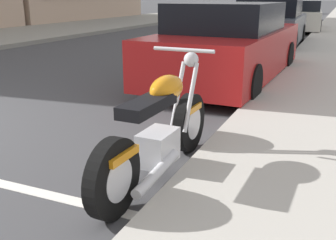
# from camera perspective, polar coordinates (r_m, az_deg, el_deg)

# --- Properties ---
(sidewalk_far_curb) EXTENTS (120.00, 5.00, 0.14)m
(sidewalk_far_curb) POSITION_cam_1_polar(r_m,az_deg,el_deg) (18.64, -16.53, 12.24)
(sidewalk_far_curb) COLOR gray
(sidewalk_far_curb) RESTS_ON ground
(parking_stall_stripe) EXTENTS (0.12, 2.20, 0.01)m
(parking_stall_stripe) POSITION_cam_1_polar(r_m,az_deg,el_deg) (3.35, -13.90, -11.11)
(parking_stall_stripe) COLOR silver
(parking_stall_stripe) RESTS_ON ground
(parked_motorcycle) EXTENTS (2.08, 0.62, 1.11)m
(parked_motorcycle) POSITION_cam_1_polar(r_m,az_deg,el_deg) (3.50, -1.23, -1.85)
(parked_motorcycle) COLOR black
(parked_motorcycle) RESTS_ON ground
(parked_car_mid_block) EXTENTS (4.73, 2.00, 1.45)m
(parked_car_mid_block) POSITION_cam_1_polar(r_m,az_deg,el_deg) (7.64, 8.68, 10.59)
(parked_car_mid_block) COLOR #AD1919
(parked_car_mid_block) RESTS_ON ground
(parked_car_at_intersection) EXTENTS (4.47, 1.98, 1.50)m
(parked_car_at_intersection) POSITION_cam_1_polar(r_m,az_deg,el_deg) (13.18, 14.51, 13.19)
(parked_car_at_intersection) COLOR #4C515B
(parked_car_at_intersection) RESTS_ON ground
(parked_car_near_corner) EXTENTS (4.41, 2.12, 1.35)m
(parked_car_near_corner) POSITION_cam_1_polar(r_m,az_deg,el_deg) (19.28, 18.38, 13.97)
(parked_car_near_corner) COLOR beige
(parked_car_near_corner) RESTS_ON ground
(crossing_truck) EXTENTS (2.19, 4.93, 2.02)m
(crossing_truck) POSITION_cam_1_polar(r_m,az_deg,el_deg) (37.95, 14.05, 16.28)
(crossing_truck) COLOR #141947
(crossing_truck) RESTS_ON ground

